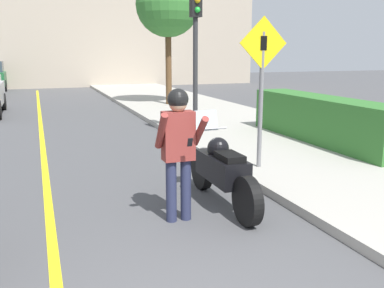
{
  "coord_description": "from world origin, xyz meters",
  "views": [
    {
      "loc": [
        -0.64,
        -2.57,
        2.18
      ],
      "look_at": [
        1.4,
        3.06,
        0.89
      ],
      "focal_mm": 40.0,
      "sensor_mm": 36.0,
      "label": 1
    }
  ],
  "objects": [
    {
      "name": "person_biker",
      "position": [
        1.01,
        2.5,
        1.07
      ],
      "size": [
        0.59,
        0.48,
        1.74
      ],
      "color": "#282D4C",
      "rests_on": "ground"
    },
    {
      "name": "motorcycle",
      "position": [
        1.79,
        2.87,
        0.51
      ],
      "size": [
        0.62,
        2.25,
        1.31
      ],
      "color": "black",
      "rests_on": "ground"
    },
    {
      "name": "traffic_light",
      "position": [
        3.12,
        7.53,
        2.67
      ],
      "size": [
        0.26,
        0.3,
        3.64
      ],
      "color": "#2D2D30",
      "rests_on": "sidewalk_curb"
    },
    {
      "name": "building_backdrop",
      "position": [
        0.0,
        26.0,
        4.03
      ],
      "size": [
        28.0,
        1.2,
        8.07
      ],
      "color": "#B2A38E",
      "rests_on": "ground"
    },
    {
      "name": "hedge_row",
      "position": [
        5.6,
        5.68,
        0.65
      ],
      "size": [
        0.9,
        4.77,
        1.03
      ],
      "color": "#33702D",
      "rests_on": "sidewalk_curb"
    },
    {
      "name": "sidewalk_curb",
      "position": [
        4.8,
        4.0,
        0.07
      ],
      "size": [
        4.4,
        44.0,
        0.13
      ],
      "color": "#ADA89E",
      "rests_on": "ground"
    },
    {
      "name": "road_center_line",
      "position": [
        -0.6,
        6.0,
        0.0
      ],
      "size": [
        0.12,
        36.0,
        0.01
      ],
      "color": "yellow",
      "rests_on": "ground"
    },
    {
      "name": "street_tree",
      "position": [
        4.37,
        13.98,
        3.97
      ],
      "size": [
        2.49,
        2.49,
        5.1
      ],
      "color": "brown",
      "rests_on": "sidewalk_curb"
    },
    {
      "name": "crossing_sign",
      "position": [
        3.09,
        4.12,
        1.73
      ],
      "size": [
        0.91,
        0.08,
        2.65
      ],
      "color": "slate",
      "rests_on": "sidewalk_curb"
    }
  ]
}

